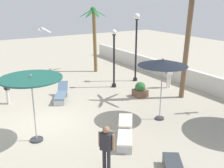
{
  "coord_description": "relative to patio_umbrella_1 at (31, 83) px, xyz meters",
  "views": [
    {
      "loc": [
        10.62,
        -3.08,
        5.38
      ],
      "look_at": [
        0.0,
        3.43,
        1.4
      ],
      "focal_mm": 43.07,
      "sensor_mm": 36.0,
      "label": 1
    }
  ],
  "objects": [
    {
      "name": "palm_tree_0",
      "position": [
        -0.4,
        8.48,
        1.39
      ],
      "size": [
        2.43,
        2.16,
        6.21
      ],
      "color": "brown",
      "rests_on": "ground_plane"
    },
    {
      "name": "lamp_post_2",
      "position": [
        -4.15,
        6.19,
        -0.36
      ],
      "size": [
        0.32,
        0.32,
        3.62
      ],
      "color": "black",
      "rests_on": "ground_plane"
    },
    {
      "name": "patio_umbrella_1",
      "position": [
        0.0,
        0.0,
        0.0
      ],
      "size": [
        2.31,
        2.31,
        2.73
      ],
      "color": "#333338",
      "rests_on": "ground_plane"
    },
    {
      "name": "guest_1",
      "position": [
        -4.68,
        -0.14,
        -1.44
      ],
      "size": [
        0.56,
        0.26,
        1.6
      ],
      "color": "silver",
      "rests_on": "ground_plane"
    },
    {
      "name": "lounge_chair_1",
      "position": [
        -3.74,
        2.5,
        -2.02
      ],
      "size": [
        1.91,
        1.41,
        0.84
      ],
      "color": "#B7B7BC",
      "rests_on": "ground_plane"
    },
    {
      "name": "lounge_chair_0",
      "position": [
        1.92,
        2.93,
        -2.01
      ],
      "size": [
        1.83,
        1.53,
        0.83
      ],
      "color": "#B7B7BC",
      "rests_on": "ground_plane"
    },
    {
      "name": "lamp_post_0",
      "position": [
        -4.53,
        8.14,
        0.45
      ],
      "size": [
        0.39,
        0.39,
        4.49
      ],
      "color": "black",
      "rests_on": "ground_plane"
    },
    {
      "name": "guest_2",
      "position": [
        3.19,
        1.34,
        -1.42
      ],
      "size": [
        0.49,
        0.4,
        1.63
      ],
      "color": "#26262D",
      "rests_on": "ground_plane"
    },
    {
      "name": "palm_tree_1",
      "position": [
        -8.26,
        7.01,
        0.6
      ],
      "size": [
        2.02,
        1.82,
        4.81
      ],
      "color": "brown",
      "rests_on": "ground_plane"
    },
    {
      "name": "seagull_2",
      "position": [
        -3.47,
        1.58,
        1.52
      ],
      "size": [
        1.35,
        0.6,
        0.22
      ],
      "color": "white"
    },
    {
      "name": "patio_umbrella_2",
      "position": [
        1.02,
        5.49,
        0.27
      ],
      "size": [
        2.2,
        2.2,
        2.91
      ],
      "color": "#333338",
      "rests_on": "ground_plane"
    },
    {
      "name": "planter",
      "position": [
        -1.92,
        6.58,
        -2.02
      ],
      "size": [
        0.7,
        0.7,
        0.85
      ],
      "color": "brown",
      "rests_on": "ground_plane"
    },
    {
      "name": "guest_0",
      "position": [
        -2.22,
        9.03,
        -1.36
      ],
      "size": [
        0.31,
        0.55,
        1.72
      ],
      "color": "silver",
      "rests_on": "ground_plane"
    },
    {
      "name": "ground_plane",
      "position": [
        -0.99,
        0.68,
        -2.41
      ],
      "size": [
        56.0,
        56.0,
        0.0
      ],
      "primitive_type": "plane",
      "color": "#B2A893"
    },
    {
      "name": "boundary_wall",
      "position": [
        -0.99,
        10.48,
        -1.87
      ],
      "size": [
        25.2,
        0.3,
        1.08
      ],
      "primitive_type": "cube",
      "color": "silver",
      "rests_on": "ground_plane"
    }
  ]
}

